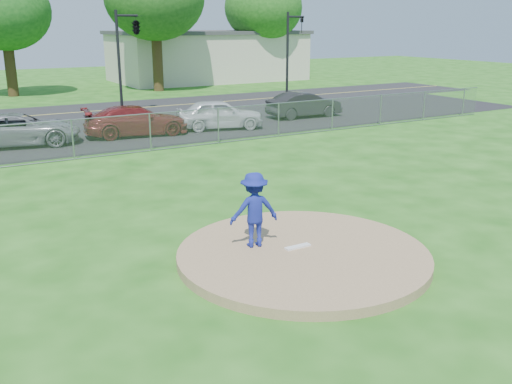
% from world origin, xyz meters
% --- Properties ---
extents(ground, '(120.00, 120.00, 0.00)m').
position_xyz_m(ground, '(0.00, 10.00, 0.00)').
color(ground, '#1A5512').
rests_on(ground, ground).
extents(pitchers_mound, '(5.40, 5.40, 0.20)m').
position_xyz_m(pitchers_mound, '(0.00, 0.00, 0.10)').
color(pitchers_mound, '#947451').
rests_on(pitchers_mound, ground).
extents(pitching_rubber, '(0.60, 0.15, 0.04)m').
position_xyz_m(pitching_rubber, '(0.00, 0.20, 0.22)').
color(pitching_rubber, white).
rests_on(pitching_rubber, pitchers_mound).
extents(chain_link_fence, '(40.00, 0.06, 1.50)m').
position_xyz_m(chain_link_fence, '(0.00, 12.00, 0.75)').
color(chain_link_fence, gray).
rests_on(chain_link_fence, ground).
extents(parking_lot, '(50.00, 8.00, 0.01)m').
position_xyz_m(parking_lot, '(0.00, 16.50, 0.01)').
color(parking_lot, black).
rests_on(parking_lot, ground).
extents(street, '(60.00, 7.00, 0.01)m').
position_xyz_m(street, '(0.00, 24.00, 0.00)').
color(street, black).
rests_on(street, ground).
extents(commercial_building, '(16.40, 9.40, 4.30)m').
position_xyz_m(commercial_building, '(16.00, 38.00, 2.16)').
color(commercial_building, beige).
rests_on(commercial_building, ground).
extents(traffic_signal_center, '(1.42, 2.48, 5.60)m').
position_xyz_m(traffic_signal_center, '(3.97, 22.00, 4.61)').
color(traffic_signal_center, black).
rests_on(traffic_signal_center, ground).
extents(traffic_signal_right, '(1.28, 0.20, 5.60)m').
position_xyz_m(traffic_signal_right, '(14.24, 22.00, 3.36)').
color(traffic_signal_right, black).
rests_on(traffic_signal_right, ground).
extents(pitcher, '(1.17, 0.83, 1.65)m').
position_xyz_m(pitcher, '(-0.76, 0.79, 1.02)').
color(pitcher, navy).
rests_on(pitcher, pitchers_mound).
extents(parked_car_gray, '(5.13, 3.03, 1.34)m').
position_xyz_m(parked_car_gray, '(-3.30, 15.77, 0.68)').
color(parked_car_gray, gray).
rests_on(parked_car_gray, parking_lot).
extents(parked_car_darkred, '(4.81, 2.43, 1.34)m').
position_xyz_m(parked_car_darkred, '(1.61, 15.46, 0.68)').
color(parked_car_darkred, maroon).
rests_on(parked_car_darkred, parking_lot).
extents(parked_car_pearl, '(4.45, 2.77, 1.41)m').
position_xyz_m(parked_car_pearl, '(5.61, 15.09, 0.72)').
color(parked_car_pearl, silver).
rests_on(parked_car_pearl, parking_lot).
extents(parked_car_charcoal, '(4.13, 1.56, 1.35)m').
position_xyz_m(parked_car_charcoal, '(11.22, 16.04, 0.68)').
color(parked_car_charcoal, black).
rests_on(parked_car_charcoal, parking_lot).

